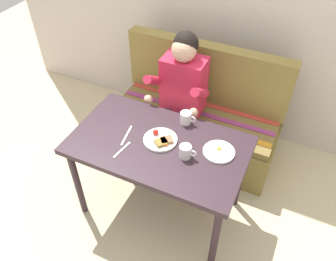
# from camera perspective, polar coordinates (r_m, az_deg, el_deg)

# --- Properties ---
(ground_plane) EXTENTS (8.00, 8.00, 0.00)m
(ground_plane) POSITION_cam_1_polar(r_m,az_deg,el_deg) (2.86, -1.30, -12.55)
(ground_plane) COLOR beige
(table) EXTENTS (1.20, 0.70, 0.73)m
(table) POSITION_cam_1_polar(r_m,az_deg,el_deg) (2.36, -1.55, -3.54)
(table) COLOR #2F2028
(table) RESTS_ON ground
(couch) EXTENTS (1.44, 0.56, 1.00)m
(couch) POSITION_cam_1_polar(r_m,az_deg,el_deg) (3.09, 4.83, 1.69)
(couch) COLOR olive
(couch) RESTS_ON ground
(person) EXTENTS (0.45, 0.61, 1.21)m
(person) POSITION_cam_1_polar(r_m,az_deg,el_deg) (2.73, 2.06, 6.60)
(person) COLOR #CC2543
(person) RESTS_ON ground
(plate_breakfast) EXTENTS (0.23, 0.23, 0.05)m
(plate_breakfast) POSITION_cam_1_polar(r_m,az_deg,el_deg) (2.30, -1.16, -1.57)
(plate_breakfast) COLOR white
(plate_breakfast) RESTS_ON table
(plate_eggs) EXTENTS (0.21, 0.21, 0.04)m
(plate_eggs) POSITION_cam_1_polar(r_m,az_deg,el_deg) (2.25, 8.51, -3.51)
(plate_eggs) COLOR white
(plate_eggs) RESTS_ON table
(coffee_mug) EXTENTS (0.12, 0.08, 0.09)m
(coffee_mug) POSITION_cam_1_polar(r_m,az_deg,el_deg) (2.42, 3.03, 2.18)
(coffee_mug) COLOR white
(coffee_mug) RESTS_ON table
(coffee_mug_second) EXTENTS (0.12, 0.08, 0.09)m
(coffee_mug_second) POSITION_cam_1_polar(r_m,az_deg,el_deg) (2.18, 2.98, -3.50)
(coffee_mug_second) COLOR white
(coffee_mug_second) RESTS_ON table
(fork) EXTENTS (0.04, 0.17, 0.00)m
(fork) POSITION_cam_1_polar(r_m,az_deg,el_deg) (2.27, -7.72, -3.22)
(fork) COLOR silver
(fork) RESTS_ON table
(knife) EXTENTS (0.05, 0.20, 0.00)m
(knife) POSITION_cam_1_polar(r_m,az_deg,el_deg) (2.36, -6.95, -0.81)
(knife) COLOR silver
(knife) RESTS_ON table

